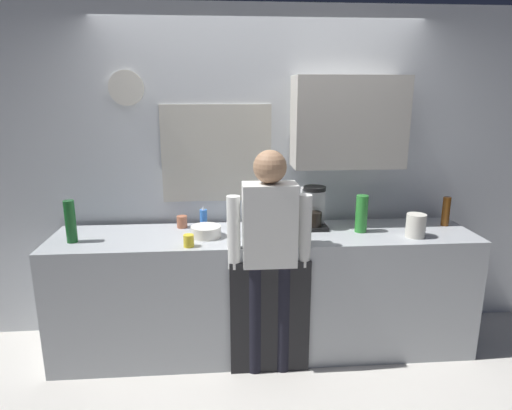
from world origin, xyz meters
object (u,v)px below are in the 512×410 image
(mixing_bowl, at_px, (206,231))
(person_at_sink, at_px, (269,246))
(cup_terracotta_mug, at_px, (182,222))
(cup_blue_mug, at_px, (274,237))
(storage_canister, at_px, (416,226))
(coffee_maker, at_px, (313,209))
(bottle_clear_soda, at_px, (361,214))
(cup_yellow_cup, at_px, (189,241))
(bottle_green_wine, at_px, (70,222))
(bottle_amber_beer, at_px, (446,211))
(dish_soap, at_px, (204,219))

(mixing_bowl, relative_size, person_at_sink, 0.14)
(cup_terracotta_mug, bearing_deg, cup_blue_mug, -33.06)
(storage_canister, bearing_deg, cup_terracotta_mug, 168.08)
(coffee_maker, bearing_deg, storage_canister, -22.13)
(bottle_clear_soda, height_order, cup_yellow_cup, bottle_clear_soda)
(cup_blue_mug, height_order, person_at_sink, person_at_sink)
(coffee_maker, height_order, cup_yellow_cup, coffee_maker)
(bottle_green_wine, relative_size, cup_yellow_cup, 3.53)
(bottle_amber_beer, distance_m, dish_soap, 1.89)
(bottle_amber_beer, bearing_deg, dish_soap, 177.92)
(dish_soap, height_order, person_at_sink, person_at_sink)
(bottle_green_wine, relative_size, mixing_bowl, 1.36)
(bottle_amber_beer, height_order, person_at_sink, person_at_sink)
(storage_canister, bearing_deg, cup_yellow_cup, -177.03)
(dish_soap, bearing_deg, cup_terracotta_mug, 166.53)
(coffee_maker, xyz_separation_m, storage_canister, (0.70, -0.28, -0.06))
(bottle_clear_soda, bearing_deg, dish_soap, 171.73)
(bottle_amber_beer, height_order, cup_blue_mug, bottle_amber_beer)
(bottle_clear_soda, height_order, dish_soap, bottle_clear_soda)
(cup_yellow_cup, xyz_separation_m, mixing_bowl, (0.11, 0.20, -0.00))
(mixing_bowl, bearing_deg, dish_soap, 96.68)
(bottle_amber_beer, xyz_separation_m, cup_yellow_cup, (-1.98, -0.34, -0.07))
(bottle_green_wine, xyz_separation_m, person_at_sink, (1.37, -0.22, -0.14))
(cup_blue_mug, height_order, storage_canister, storage_canister)
(mixing_bowl, height_order, storage_canister, storage_canister)
(bottle_amber_beer, bearing_deg, cup_terracotta_mug, 176.97)
(cup_terracotta_mug, relative_size, dish_soap, 0.51)
(bottle_amber_beer, relative_size, cup_yellow_cup, 2.71)
(mixing_bowl, height_order, person_at_sink, person_at_sink)
(storage_canister, bearing_deg, bottle_green_wine, 178.21)
(coffee_maker, distance_m, cup_blue_mug, 0.50)
(mixing_bowl, bearing_deg, bottle_clear_soda, 1.42)
(mixing_bowl, bearing_deg, cup_terracotta_mug, 128.53)
(coffee_maker, distance_m, mixing_bowl, 0.84)
(cup_blue_mug, height_order, dish_soap, dish_soap)
(bottle_amber_beer, xyz_separation_m, person_at_sink, (-1.43, -0.40, -0.10))
(bottle_clear_soda, xyz_separation_m, storage_canister, (0.36, -0.15, -0.05))
(cup_terracotta_mug, height_order, mixing_bowl, cup_terracotta_mug)
(bottle_amber_beer, distance_m, bottle_clear_soda, 0.72)
(coffee_maker, relative_size, bottle_green_wine, 1.10)
(bottle_amber_beer, height_order, mixing_bowl, bottle_amber_beer)
(cup_blue_mug, distance_m, cup_yellow_cup, 0.59)
(bottle_green_wine, height_order, cup_yellow_cup, bottle_green_wine)
(mixing_bowl, xyz_separation_m, person_at_sink, (0.43, -0.27, -0.03))
(dish_soap, bearing_deg, coffee_maker, -2.51)
(bottle_clear_soda, relative_size, mixing_bowl, 1.27)
(bottle_clear_soda, height_order, person_at_sink, person_at_sink)
(bottle_amber_beer, xyz_separation_m, bottle_green_wine, (-2.80, -0.18, 0.03))
(cup_yellow_cup, relative_size, dish_soap, 0.47)
(bottle_clear_soda, xyz_separation_m, mixing_bowl, (-1.16, -0.03, -0.10))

